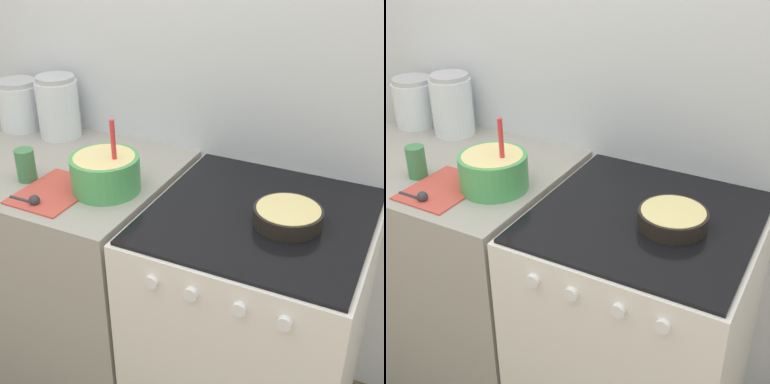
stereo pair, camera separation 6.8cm
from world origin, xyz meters
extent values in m
cube|color=silver|center=(0.00, 0.72, 1.20)|extent=(4.83, 0.05, 2.40)
cube|color=#9E998E|center=(-0.46, 0.35, 0.46)|extent=(0.91, 0.70, 0.92)
cube|color=white|center=(0.37, 0.35, 0.45)|extent=(0.70, 0.70, 0.90)
cube|color=black|center=(0.37, 0.35, 0.91)|extent=(0.68, 0.67, 0.01)
cylinder|color=white|center=(0.17, -0.01, 0.84)|extent=(0.04, 0.02, 0.04)
cylinder|color=white|center=(0.30, -0.01, 0.84)|extent=(0.04, 0.02, 0.04)
cylinder|color=white|center=(0.44, -0.01, 0.84)|extent=(0.04, 0.02, 0.04)
cylinder|color=white|center=(0.56, -0.01, 0.84)|extent=(0.04, 0.02, 0.04)
cylinder|color=#4CA559|center=(-0.15, 0.27, 0.98)|extent=(0.23, 0.23, 0.12)
cylinder|color=#EFDB8C|center=(-0.15, 0.27, 1.01)|extent=(0.20, 0.20, 0.07)
cylinder|color=red|center=(-0.11, 0.27, 1.05)|extent=(0.02, 0.02, 0.24)
cylinder|color=black|center=(0.46, 0.33, 0.94)|extent=(0.21, 0.21, 0.05)
cylinder|color=#EFDB8C|center=(0.46, 0.33, 0.95)|extent=(0.19, 0.19, 0.04)
cylinder|color=silver|center=(-0.80, 0.59, 1.01)|extent=(0.18, 0.18, 0.19)
cylinder|color=red|center=(-0.80, 0.59, 0.97)|extent=(0.16, 0.16, 0.11)
cylinder|color=#B2B2B7|center=(-0.80, 0.59, 1.11)|extent=(0.16, 0.16, 0.02)
cylinder|color=silver|center=(-0.59, 0.59, 1.03)|extent=(0.17, 0.17, 0.23)
cylinder|color=tan|center=(-0.59, 0.59, 0.99)|extent=(0.15, 0.15, 0.14)
cylinder|color=#B2B2B7|center=(-0.59, 0.59, 1.16)|extent=(0.15, 0.15, 0.02)
cylinder|color=#3F7F4C|center=(-0.44, 0.21, 0.97)|extent=(0.07, 0.07, 0.11)
cube|color=#CC4C3F|center=(-0.30, 0.18, 0.92)|extent=(0.22, 0.28, 0.01)
cylinder|color=#333338|center=(-0.36, 0.09, 0.92)|extent=(0.09, 0.01, 0.01)
sphere|color=#333338|center=(-0.30, 0.09, 0.93)|extent=(0.04, 0.04, 0.04)
camera|label=1|loc=(0.79, -1.03, 1.78)|focal=50.00mm
camera|label=2|loc=(0.85, -1.00, 1.78)|focal=50.00mm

